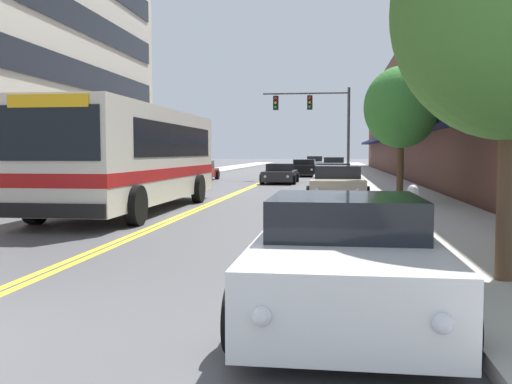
% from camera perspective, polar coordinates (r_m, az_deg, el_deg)
% --- Properties ---
extents(ground_plane, '(240.00, 240.00, 0.00)m').
position_cam_1_polar(ground_plane, '(41.82, 1.91, 1.51)').
color(ground_plane, '#4C4C4F').
extents(sidewalk_left, '(3.02, 106.00, 0.16)m').
position_cam_1_polar(sidewalk_left, '(43.10, -7.41, 1.65)').
color(sidewalk_left, '#B2ADA5').
rests_on(sidewalk_left, ground_plane).
extents(sidewalk_right, '(3.02, 106.00, 0.16)m').
position_cam_1_polar(sidewalk_right, '(41.69, 11.54, 1.53)').
color(sidewalk_right, '#B2ADA5').
rests_on(sidewalk_right, ground_plane).
extents(centre_line, '(0.34, 106.00, 0.01)m').
position_cam_1_polar(centre_line, '(41.82, 1.91, 1.51)').
color(centre_line, yellow).
rests_on(centre_line, ground_plane).
extents(storefront_row_right, '(9.10, 68.00, 9.27)m').
position_cam_1_polar(storefront_row_right, '(42.52, 19.44, 7.57)').
color(storefront_row_right, brown).
rests_on(storefront_row_right, ground_plane).
extents(city_bus, '(2.93, 10.70, 3.10)m').
position_cam_1_polar(city_bus, '(18.13, -11.97, 3.75)').
color(city_bus, silver).
rests_on(city_bus, ground_plane).
extents(car_red_parked_left_near, '(2.11, 4.14, 1.26)m').
position_cam_1_polar(car_red_parked_left_near, '(37.36, -5.69, 2.09)').
color(car_red_parked_left_near, maroon).
rests_on(car_red_parked_left_near, ground_plane).
extents(car_white_parked_right_foreground, '(2.15, 4.21, 1.32)m').
position_cam_1_polar(car_white_parked_right_foreground, '(6.37, 8.87, -6.73)').
color(car_white_parked_right_foreground, white).
rests_on(car_white_parked_right_foreground, ground_plane).
extents(car_slate_blue_parked_right_mid, '(2.06, 4.50, 1.28)m').
position_cam_1_polar(car_slate_blue_parked_right_mid, '(27.66, 7.75, 1.44)').
color(car_slate_blue_parked_right_mid, '#475675').
rests_on(car_slate_blue_parked_right_mid, ground_plane).
extents(car_champagne_parked_right_far, '(2.16, 4.84, 1.31)m').
position_cam_1_polar(car_champagne_parked_right_far, '(21.38, 8.16, 0.77)').
color(car_champagne_parked_right_far, beige).
rests_on(car_champagne_parked_right_far, ground_plane).
extents(car_beige_parked_right_end, '(2.05, 4.78, 1.42)m').
position_cam_1_polar(car_beige_parked_right_end, '(45.54, 7.78, 2.51)').
color(car_beige_parked_right_end, '#BCAD89').
rests_on(car_beige_parked_right_end, ground_plane).
extents(car_charcoal_moving_lead, '(2.04, 4.51, 1.15)m').
position_cam_1_polar(car_charcoal_moving_lead, '(33.52, 2.43, 1.82)').
color(car_charcoal_moving_lead, '#232328').
rests_on(car_charcoal_moving_lead, ground_plane).
extents(car_silver_moving_second, '(1.98, 4.52, 1.43)m').
position_cam_1_polar(car_silver_moving_second, '(57.19, 5.90, 2.81)').
color(car_silver_moving_second, '#B7B7BC').
rests_on(car_silver_moving_second, ground_plane).
extents(car_black_moving_third, '(2.12, 4.71, 1.28)m').
position_cam_1_polar(car_black_moving_third, '(43.57, 4.85, 2.40)').
color(car_black_moving_third, black).
rests_on(car_black_moving_third, ground_plane).
extents(traffic_signal_mast, '(5.68, 0.38, 6.01)m').
position_cam_1_polar(traffic_signal_mast, '(37.72, 6.23, 7.71)').
color(traffic_signal_mast, '#47474C').
rests_on(traffic_signal_mast, ground_plane).
extents(street_tree_right_near, '(2.99, 2.99, 5.08)m').
position_cam_1_polar(street_tree_right_near, '(8.12, 24.21, 16.35)').
color(street_tree_right_near, brown).
rests_on(street_tree_right_near, sidewalk_right).
extents(street_tree_right_mid, '(2.52, 2.52, 4.56)m').
position_cam_1_polar(street_tree_right_mid, '(20.16, 14.31, 8.18)').
color(street_tree_right_mid, brown).
rests_on(street_tree_right_mid, sidewalk_right).
extents(fire_hydrant, '(0.34, 0.26, 0.95)m').
position_cam_1_polar(fire_hydrant, '(12.70, 15.37, -1.44)').
color(fire_hydrant, '#B7B7BC').
rests_on(fire_hydrant, sidewalk_right).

